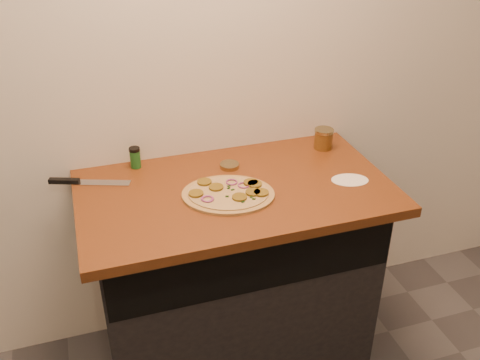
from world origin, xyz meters
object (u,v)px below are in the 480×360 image
object	(u,v)px
chefs_knife	(82,182)
pizza	(229,193)
salsa_jar	(323,139)
spice_shaker	(135,157)

from	to	relation	value
chefs_knife	pizza	bearing A→B (deg)	-26.78
salsa_jar	spice_shaker	bearing A→B (deg)	174.80
pizza	salsa_jar	xyz separation A→B (m)	(0.51, 0.26, 0.04)
pizza	chefs_knife	size ratio (longest dim) A/B	1.39
spice_shaker	pizza	bearing A→B (deg)	-47.76
pizza	spice_shaker	world-z (taller)	spice_shaker
chefs_knife	salsa_jar	size ratio (longest dim) A/B	3.45
chefs_knife	salsa_jar	world-z (taller)	salsa_jar
chefs_knife	spice_shaker	xyz separation A→B (m)	(0.22, 0.07, 0.04)
pizza	spice_shaker	size ratio (longest dim) A/B	4.88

